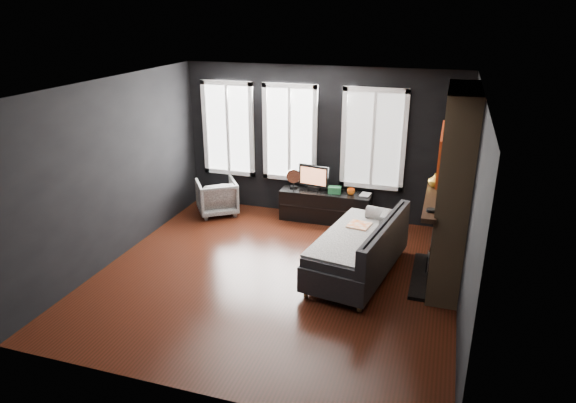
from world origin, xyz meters
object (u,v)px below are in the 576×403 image
(media_console, at_px, (326,206))
(book, at_px, (361,188))
(armchair, at_px, (217,195))
(monitor, at_px, (314,176))
(sofa, at_px, (358,246))
(mug, at_px, (351,191))
(mantel_vase, at_px, (435,180))

(media_console, relative_size, book, 7.06)
(armchair, relative_size, monitor, 1.25)
(armchair, height_order, monitor, monitor)
(sofa, relative_size, book, 8.95)
(mug, distance_m, mantel_vase, 1.94)
(armchair, xyz_separation_m, media_console, (2.01, 0.29, -0.08))
(media_console, xyz_separation_m, mantel_vase, (1.85, -1.19, 1.05))
(sofa, xyz_separation_m, media_console, (-0.90, 1.80, -0.16))
(sofa, relative_size, monitor, 3.58)
(monitor, distance_m, mug, 0.72)
(sofa, relative_size, mantel_vase, 10.32)
(mug, xyz_separation_m, book, (0.16, 0.06, 0.05))
(armchair, height_order, mug, armchair)
(media_console, distance_m, mantel_vase, 2.44)
(monitor, height_order, mug, monitor)
(book, bearing_deg, monitor, 179.75)
(sofa, height_order, book, sofa)
(sofa, height_order, mug, sofa)
(monitor, bearing_deg, mantel_vase, -20.41)
(book, bearing_deg, sofa, -81.03)
(armchair, height_order, book, book)
(media_console, bearing_deg, armchair, -172.21)
(sofa, height_order, armchair, sofa)
(armchair, relative_size, book, 3.12)
(media_console, xyz_separation_m, monitor, (-0.24, 0.02, 0.53))
(book, bearing_deg, media_console, -178.31)
(sofa, distance_m, mantel_vase, 1.44)
(sofa, distance_m, armchair, 3.28)
(armchair, height_order, mantel_vase, mantel_vase)
(monitor, xyz_separation_m, mug, (0.69, -0.06, -0.19))
(sofa, height_order, mantel_vase, mantel_vase)
(armchair, bearing_deg, sofa, 117.34)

